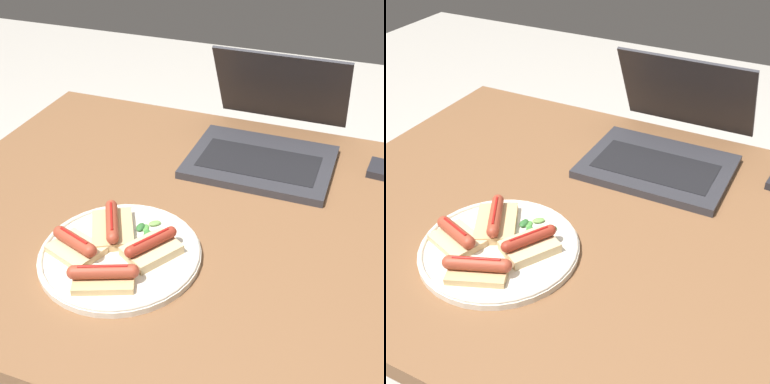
% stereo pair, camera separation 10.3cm
% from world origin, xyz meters
% --- Properties ---
extents(desk, '(1.24, 0.90, 0.71)m').
position_xyz_m(desk, '(0.00, 0.00, 0.63)').
color(desk, brown).
rests_on(desk, ground_plane).
extents(laptop, '(0.32, 0.35, 0.22)m').
position_xyz_m(laptop, '(0.02, 0.29, 0.75)').
color(laptop, '#2D2D33').
rests_on(laptop, desk).
extents(plate, '(0.29, 0.29, 0.02)m').
position_xyz_m(plate, '(-0.14, -0.17, 0.72)').
color(plate, silver).
rests_on(plate, desk).
extents(sausage_toast_left, '(0.12, 0.13, 0.04)m').
position_xyz_m(sausage_toast_left, '(-0.18, -0.12, 0.74)').
color(sausage_toast_left, tan).
rests_on(sausage_toast_left, plate).
extents(sausage_toast_middle, '(0.12, 0.10, 0.04)m').
position_xyz_m(sausage_toast_middle, '(-0.13, -0.25, 0.74)').
color(sausage_toast_middle, tan).
rests_on(sausage_toast_middle, plate).
extents(sausage_toast_right, '(0.11, 0.10, 0.04)m').
position_xyz_m(sausage_toast_right, '(-0.21, -0.19, 0.74)').
color(sausage_toast_right, '#D6B784').
rests_on(sausage_toast_right, plate).
extents(sausage_toast_extra, '(0.11, 0.12, 0.04)m').
position_xyz_m(sausage_toast_extra, '(-0.08, -0.15, 0.74)').
color(sausage_toast_extra, '#D6B784').
rests_on(sausage_toast_extra, plate).
extents(salad_pile, '(0.08, 0.07, 0.01)m').
position_xyz_m(salad_pile, '(-0.11, -0.09, 0.73)').
color(salad_pile, '#709E4C').
rests_on(salad_pile, plate).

